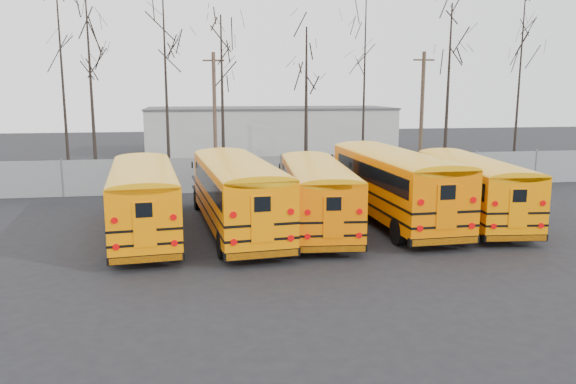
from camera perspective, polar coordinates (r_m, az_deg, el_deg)
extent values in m
plane|color=black|center=(20.96, 4.33, -5.59)|extent=(120.00, 120.00, 0.00)
cube|color=gray|center=(32.28, -0.68, 1.92)|extent=(40.00, 0.04, 2.00)
cube|color=#B1B0AC|center=(52.15, -1.85, 6.26)|extent=(22.00, 8.00, 4.00)
cylinder|color=black|center=(19.85, -17.36, -5.54)|extent=(0.35, 0.97, 0.95)
cylinder|color=black|center=(19.85, -11.16, -5.26)|extent=(0.35, 0.97, 0.95)
cylinder|color=black|center=(27.60, -16.67, -1.09)|extent=(0.35, 0.97, 0.95)
cylinder|color=black|center=(27.59, -12.22, -0.89)|extent=(0.35, 0.97, 0.95)
cube|color=#FF8100|center=(22.57, -14.47, -0.60)|extent=(3.17, 8.99, 2.23)
cube|color=#FF8100|center=(27.81, -14.50, 0.10)|extent=(2.27, 1.80, 0.95)
cube|color=black|center=(22.30, -14.53, 0.57)|extent=(3.12, 8.05, 0.66)
cube|color=black|center=(23.50, -14.41, -1.88)|extent=(3.35, 10.62, 0.09)
cube|color=black|center=(23.40, -14.46, -0.74)|extent=(3.35, 10.62, 0.09)
cube|color=black|center=(18.65, -14.21, -6.56)|extent=(2.43, 0.43, 0.27)
cube|color=black|center=(28.65, -14.46, -0.67)|extent=(2.28, 0.40, 0.25)
cube|color=#FF8100|center=(18.26, -14.36, -3.24)|extent=(0.71, 0.10, 1.47)
cylinder|color=#B20505|center=(18.44, -17.07, -5.37)|extent=(0.21, 0.06, 0.21)
cylinder|color=#B20505|center=(18.44, -11.46, -5.11)|extent=(0.21, 0.06, 0.21)
cylinder|color=#B20505|center=(18.23, -17.22, -2.79)|extent=(0.21, 0.06, 0.21)
cylinder|color=#B20505|center=(18.23, -11.56, -2.53)|extent=(0.21, 0.06, 0.21)
cylinder|color=black|center=(19.53, -6.70, -5.32)|extent=(0.37, 1.02, 1.00)
cylinder|color=black|center=(19.95, -0.27, -4.90)|extent=(0.37, 1.02, 1.00)
cylinder|color=black|center=(27.62, -9.20, -0.72)|extent=(0.37, 1.02, 1.00)
cylinder|color=black|center=(27.92, -4.60, -0.50)|extent=(0.37, 1.02, 1.00)
cube|color=orange|center=(22.55, -5.12, -0.11)|extent=(3.36, 9.46, 2.34)
cube|color=orange|center=(28.00, -7.01, 0.52)|extent=(2.39, 1.90, 1.00)
cube|color=black|center=(22.27, -5.05, 1.13)|extent=(3.31, 8.47, 0.70)
cube|color=black|center=(23.51, -5.44, -1.47)|extent=(3.55, 11.16, 0.09)
cube|color=black|center=(23.41, -5.46, -0.28)|extent=(3.55, 11.16, 0.09)
cube|color=black|center=(18.51, -2.65, -6.31)|extent=(2.56, 0.46, 0.28)
cube|color=black|center=(28.88, -7.20, -0.29)|extent=(2.40, 0.43, 0.26)
cube|color=orange|center=(18.10, -2.61, -2.78)|extent=(0.75, 0.11, 1.54)
cylinder|color=#B20505|center=(18.09, -5.52, -5.10)|extent=(0.22, 0.06, 0.22)
cylinder|color=#B20505|center=(18.47, 0.29, -4.72)|extent=(0.22, 0.06, 0.22)
cylinder|color=#B20505|center=(17.87, -5.57, -2.33)|extent=(0.22, 0.06, 0.22)
cylinder|color=#B20505|center=(18.26, 0.30, -2.00)|extent=(0.22, 0.06, 0.22)
cylinder|color=black|center=(20.30, 1.10, -4.74)|extent=(0.34, 0.94, 0.93)
cylinder|color=black|center=(20.60, 6.92, -4.59)|extent=(0.34, 0.94, 0.93)
cylinder|color=black|center=(27.85, -0.46, -0.57)|extent=(0.34, 0.94, 0.93)
cylinder|color=black|center=(28.08, 3.81, -0.50)|extent=(0.34, 0.94, 0.93)
cube|color=#F76C00|center=(23.09, 2.97, -0.12)|extent=(3.04, 8.78, 2.18)
cube|color=#F76C00|center=(28.18, 1.62, 0.51)|extent=(2.21, 1.75, 0.93)
cube|color=black|center=(22.83, 3.04, 0.99)|extent=(3.00, 7.86, 0.65)
cube|color=black|center=(23.99, 2.71, -1.36)|extent=(3.20, 10.37, 0.08)
cube|color=black|center=(23.90, 2.72, -0.27)|extent=(3.20, 10.37, 0.08)
cube|color=black|center=(19.29, 4.56, -5.73)|extent=(2.38, 0.40, 0.26)
cube|color=black|center=(29.00, 1.46, -0.23)|extent=(2.23, 0.37, 0.24)
cube|color=#F76C00|center=(18.91, 4.66, -2.58)|extent=(0.70, 0.10, 1.44)
cylinder|color=#B20505|center=(18.94, 2.00, -4.55)|extent=(0.21, 0.05, 0.20)
cylinder|color=#B20505|center=(19.22, 7.23, -4.41)|extent=(0.21, 0.05, 0.20)
cylinder|color=#B20505|center=(18.75, 2.01, -2.09)|extent=(0.21, 0.05, 0.20)
cylinder|color=#B20505|center=(19.02, 7.29, -1.98)|extent=(0.21, 0.05, 0.20)
cylinder|color=black|center=(21.44, 11.12, -3.96)|extent=(0.33, 1.05, 1.04)
cylinder|color=black|center=(22.44, 16.68, -3.57)|extent=(0.33, 1.05, 1.04)
cylinder|color=black|center=(29.50, 4.66, 0.13)|extent=(0.33, 1.05, 1.04)
cylinder|color=black|center=(30.23, 8.94, 0.28)|extent=(0.33, 1.05, 1.04)
cube|color=#F06C00|center=(24.69, 10.75, 0.84)|extent=(2.94, 9.75, 2.44)
cube|color=#F06C00|center=(30.10, 6.63, 1.30)|extent=(2.40, 1.85, 1.04)
cube|color=black|center=(24.42, 10.98, 2.02)|extent=(2.95, 8.71, 0.73)
cube|color=black|center=(25.63, 9.96, -0.50)|extent=(3.04, 11.53, 0.09)
cube|color=black|center=(25.54, 9.99, 0.64)|extent=(3.04, 11.53, 0.09)
cube|color=black|center=(20.76, 15.55, -4.77)|extent=(2.67, 0.32, 0.29)
cube|color=black|center=(30.97, 6.13, 0.50)|extent=(2.50, 0.30, 0.27)
cube|color=#F06C00|center=(20.38, 15.86, -1.47)|extent=(0.78, 0.07, 1.61)
cylinder|color=#B20505|center=(20.10, 13.26, -3.64)|extent=(0.23, 0.05, 0.23)
cylinder|color=#B20505|center=(20.99, 18.18, -3.29)|extent=(0.23, 0.05, 0.23)
cylinder|color=#B20505|center=(19.90, 13.38, -1.02)|extent=(0.23, 0.05, 0.23)
cylinder|color=#B20505|center=(20.79, 18.32, -0.78)|extent=(0.23, 0.05, 0.23)
cylinder|color=black|center=(22.84, 18.41, -3.56)|extent=(0.36, 0.95, 0.93)
cylinder|color=black|center=(23.70, 23.14, -3.38)|extent=(0.36, 0.95, 0.93)
cylinder|color=black|center=(30.06, 12.95, -0.02)|extent=(0.36, 0.95, 0.93)
cylinder|color=black|center=(30.72, 16.71, 0.03)|extent=(0.36, 0.95, 0.93)
cube|color=#FF8500|center=(25.76, 18.26, 0.47)|extent=(3.21, 8.84, 2.18)
cube|color=#FF8500|center=(30.60, 14.70, 0.97)|extent=(2.24, 1.79, 0.93)
cube|color=black|center=(25.51, 18.47, 1.48)|extent=(3.15, 7.92, 0.65)
cube|color=black|center=(26.60, 17.56, -0.66)|extent=(3.41, 10.43, 0.08)
cube|color=black|center=(26.52, 17.61, 0.32)|extent=(3.41, 10.43, 0.08)
cube|color=black|center=(22.20, 22.08, -4.32)|extent=(2.39, 0.45, 0.26)
cube|color=black|center=(31.38, 14.24, 0.27)|extent=(2.24, 0.42, 0.24)
cube|color=#FF8500|center=(21.87, 22.39, -1.55)|extent=(0.70, 0.11, 1.44)
cylinder|color=#B20505|center=(21.63, 20.17, -3.29)|extent=(0.21, 0.06, 0.20)
cylinder|color=#B20505|center=(22.39, 24.32, -3.13)|extent=(0.21, 0.06, 0.20)
cylinder|color=#B20505|center=(21.45, 20.31, -1.12)|extent=(0.21, 0.06, 0.20)
cylinder|color=#B20505|center=(22.22, 24.48, -1.03)|extent=(0.21, 0.06, 0.20)
cylinder|color=brown|center=(38.75, -7.45, 7.86)|extent=(0.26, 0.26, 8.20)
cube|color=brown|center=(38.76, -7.58, 13.11)|extent=(1.44, 0.46, 0.11)
cylinder|color=#473728|center=(39.39, 13.42, 7.73)|extent=(0.26, 0.26, 8.23)
cube|color=#473728|center=(39.40, 13.65, 12.91)|extent=(1.46, 0.12, 0.11)
cone|color=black|center=(38.19, -21.91, 10.28)|extent=(0.26, 0.26, 12.35)
cone|color=black|center=(33.60, -19.32, 9.06)|extent=(0.26, 0.26, 10.62)
cone|color=black|center=(34.25, -12.26, 9.93)|extent=(0.26, 0.26, 11.24)
cone|color=black|center=(35.07, -6.68, 9.21)|extent=(0.26, 0.26, 10.15)
cone|color=black|center=(35.00, 1.85, 8.71)|extent=(0.26, 0.26, 9.47)
cone|color=black|center=(38.13, 7.74, 10.27)|extent=(0.26, 0.26, 11.47)
cone|color=black|center=(37.13, 15.92, 9.57)|extent=(0.26, 0.26, 10.95)
cone|color=black|center=(41.82, 22.43, 10.28)|extent=(0.26, 0.26, 12.47)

